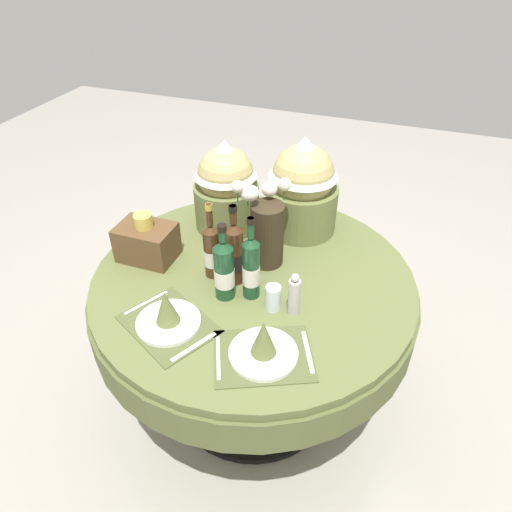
{
  "coord_description": "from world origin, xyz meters",
  "views": [
    {
      "loc": [
        0.53,
        -1.43,
        2.01
      ],
      "look_at": [
        0.0,
        0.03,
        0.85
      ],
      "focal_mm": 32.96,
      "sensor_mm": 36.0,
      "label": 1
    }
  ],
  "objects_px": {
    "wine_bottle_rear": "(212,250)",
    "tumbler_mid": "(273,298)",
    "pepper_mill": "(294,295)",
    "place_setting_left": "(168,315)",
    "dining_table": "(253,300)",
    "wine_bottle_left": "(224,269)",
    "flower_vase": "(266,228)",
    "wine_bottle_right": "(234,253)",
    "gift_tub_back_left": "(226,183)",
    "gift_tub_back_centre": "(303,183)",
    "place_setting_right": "(263,346)",
    "wine_bottle_centre": "(251,267)",
    "woven_basket_side_left": "(147,241)"
  },
  "relations": [
    {
      "from": "place_setting_right",
      "to": "tumbler_mid",
      "type": "bearing_deg",
      "value": 100.47
    },
    {
      "from": "wine_bottle_rear",
      "to": "tumbler_mid",
      "type": "xyz_separation_m",
      "value": [
        0.3,
        -0.11,
        -0.07
      ]
    },
    {
      "from": "dining_table",
      "to": "place_setting_right",
      "type": "bearing_deg",
      "value": -65.36
    },
    {
      "from": "wine_bottle_rear",
      "to": "tumbler_mid",
      "type": "relative_size",
      "value": 3.26
    },
    {
      "from": "wine_bottle_left",
      "to": "gift_tub_back_centre",
      "type": "xyz_separation_m",
      "value": [
        0.15,
        0.57,
        0.11
      ]
    },
    {
      "from": "wine_bottle_centre",
      "to": "wine_bottle_left",
      "type": "bearing_deg",
      "value": -158.87
    },
    {
      "from": "place_setting_left",
      "to": "gift_tub_back_centre",
      "type": "relative_size",
      "value": 0.92
    },
    {
      "from": "pepper_mill",
      "to": "place_setting_left",
      "type": "bearing_deg",
      "value": -152.14
    },
    {
      "from": "flower_vase",
      "to": "tumbler_mid",
      "type": "distance_m",
      "value": 0.32
    },
    {
      "from": "wine_bottle_centre",
      "to": "gift_tub_back_left",
      "type": "bearing_deg",
      "value": 122.86
    },
    {
      "from": "wine_bottle_rear",
      "to": "place_setting_right",
      "type": "bearing_deg",
      "value": -45.54
    },
    {
      "from": "flower_vase",
      "to": "wine_bottle_left",
      "type": "distance_m",
      "value": 0.28
    },
    {
      "from": "wine_bottle_centre",
      "to": "wine_bottle_right",
      "type": "bearing_deg",
      "value": 146.07
    },
    {
      "from": "flower_vase",
      "to": "tumbler_mid",
      "type": "relative_size",
      "value": 3.83
    },
    {
      "from": "wine_bottle_rear",
      "to": "pepper_mill",
      "type": "height_order",
      "value": "wine_bottle_rear"
    },
    {
      "from": "place_setting_left",
      "to": "wine_bottle_left",
      "type": "height_order",
      "value": "wine_bottle_left"
    },
    {
      "from": "wine_bottle_left",
      "to": "dining_table",
      "type": "bearing_deg",
      "value": 67.45
    },
    {
      "from": "flower_vase",
      "to": "wine_bottle_right",
      "type": "distance_m",
      "value": 0.19
    },
    {
      "from": "gift_tub_back_left",
      "to": "gift_tub_back_centre",
      "type": "height_order",
      "value": "gift_tub_back_centre"
    },
    {
      "from": "wine_bottle_rear",
      "to": "wine_bottle_right",
      "type": "bearing_deg",
      "value": -2.08
    },
    {
      "from": "gift_tub_back_centre",
      "to": "pepper_mill",
      "type": "bearing_deg",
      "value": -76.97
    },
    {
      "from": "place_setting_left",
      "to": "flower_vase",
      "type": "height_order",
      "value": "flower_vase"
    },
    {
      "from": "wine_bottle_right",
      "to": "pepper_mill",
      "type": "xyz_separation_m",
      "value": [
        0.28,
        -0.1,
        -0.05
      ]
    },
    {
      "from": "dining_table",
      "to": "woven_basket_side_left",
      "type": "bearing_deg",
      "value": -176.23
    },
    {
      "from": "dining_table",
      "to": "wine_bottle_left",
      "type": "distance_m",
      "value": 0.31
    },
    {
      "from": "wine_bottle_left",
      "to": "wine_bottle_rear",
      "type": "xyz_separation_m",
      "value": [
        -0.1,
        0.1,
        -0.0
      ]
    },
    {
      "from": "place_setting_left",
      "to": "flower_vase",
      "type": "relative_size",
      "value": 1.06
    },
    {
      "from": "place_setting_left",
      "to": "pepper_mill",
      "type": "distance_m",
      "value": 0.47
    },
    {
      "from": "gift_tub_back_left",
      "to": "place_setting_right",
      "type": "bearing_deg",
      "value": -59.07
    },
    {
      "from": "wine_bottle_centre",
      "to": "gift_tub_back_left",
      "type": "distance_m",
      "value": 0.54
    },
    {
      "from": "place_setting_right",
      "to": "wine_bottle_rear",
      "type": "bearing_deg",
      "value": 134.46
    },
    {
      "from": "tumbler_mid",
      "to": "woven_basket_side_left",
      "type": "relative_size",
      "value": 0.43
    },
    {
      "from": "dining_table",
      "to": "gift_tub_back_centre",
      "type": "bearing_deg",
      "value": 78.69
    },
    {
      "from": "dining_table",
      "to": "wine_bottle_rear",
      "type": "height_order",
      "value": "wine_bottle_rear"
    },
    {
      "from": "wine_bottle_rear",
      "to": "tumbler_mid",
      "type": "distance_m",
      "value": 0.33
    },
    {
      "from": "place_setting_left",
      "to": "gift_tub_back_left",
      "type": "bearing_deg",
      "value": 94.68
    },
    {
      "from": "pepper_mill",
      "to": "gift_tub_back_left",
      "type": "distance_m",
      "value": 0.69
    },
    {
      "from": "dining_table",
      "to": "place_setting_left",
      "type": "height_order",
      "value": "place_setting_left"
    },
    {
      "from": "tumbler_mid",
      "to": "gift_tub_back_left",
      "type": "bearing_deg",
      "value": 128.74
    },
    {
      "from": "wine_bottle_centre",
      "to": "woven_basket_side_left",
      "type": "height_order",
      "value": "wine_bottle_centre"
    },
    {
      "from": "dining_table",
      "to": "gift_tub_back_centre",
      "type": "xyz_separation_m",
      "value": [
        0.08,
        0.42,
        0.38
      ]
    },
    {
      "from": "place_setting_right",
      "to": "gift_tub_back_left",
      "type": "relative_size",
      "value": 0.97
    },
    {
      "from": "place_setting_right",
      "to": "gift_tub_back_centre",
      "type": "bearing_deg",
      "value": 96.79
    },
    {
      "from": "wine_bottle_right",
      "to": "pepper_mill",
      "type": "distance_m",
      "value": 0.3
    },
    {
      "from": "wine_bottle_centre",
      "to": "gift_tub_back_left",
      "type": "height_order",
      "value": "gift_tub_back_left"
    },
    {
      "from": "tumbler_mid",
      "to": "pepper_mill",
      "type": "xyz_separation_m",
      "value": [
        0.08,
        0.0,
        0.03
      ]
    },
    {
      "from": "pepper_mill",
      "to": "wine_bottle_rear",
      "type": "bearing_deg",
      "value": 164.11
    },
    {
      "from": "place_setting_left",
      "to": "flower_vase",
      "type": "xyz_separation_m",
      "value": [
        0.21,
        0.49,
        0.13
      ]
    },
    {
      "from": "wine_bottle_left",
      "to": "gift_tub_back_left",
      "type": "distance_m",
      "value": 0.53
    },
    {
      "from": "wine_bottle_right",
      "to": "tumbler_mid",
      "type": "distance_m",
      "value": 0.24
    }
  ]
}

